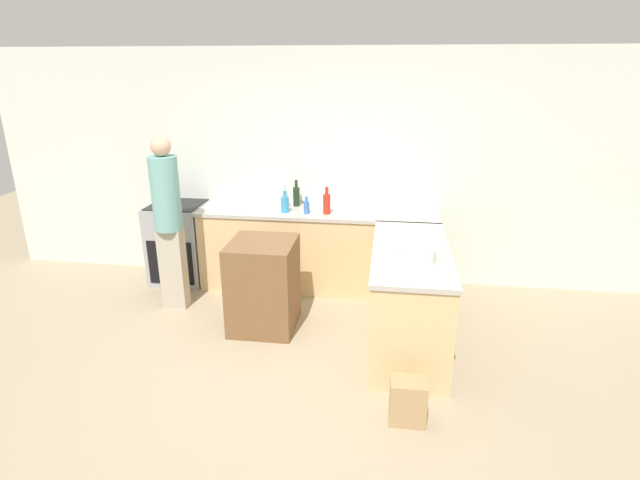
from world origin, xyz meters
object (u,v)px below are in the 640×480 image
paper_bag (408,401)px  dish_soap_bottle (285,204)px  hot_sauce_bottle (327,203)px  island_table (263,285)px  water_bottle_blue (307,207)px  person_by_range (168,217)px  vinegar_bottle_clear (284,198)px  range_oven (180,242)px  wine_bottle_dark (296,196)px  mixing_bowl (418,254)px

paper_bag → dish_soap_bottle: bearing=122.0°
hot_sauce_bottle → island_table: bearing=-119.6°
hot_sauce_bottle → water_bottle_blue: size_ratio=1.58×
person_by_range → paper_bag: (2.45, -1.55, -0.85)m
vinegar_bottle_clear → person_by_range: size_ratio=0.15×
range_oven → vinegar_bottle_clear: vinegar_bottle_clear is taller
range_oven → person_by_range: bearing=-72.7°
island_table → dish_soap_bottle: 1.08m
range_oven → dish_soap_bottle: (1.33, -0.12, 0.56)m
vinegar_bottle_clear → wine_bottle_dark: 0.16m
island_table → paper_bag: size_ratio=2.62×
dish_soap_bottle → person_by_range: (-1.10, -0.61, -0.02)m
person_by_range → water_bottle_blue: bearing=23.6°
person_by_range → island_table: bearing=-15.4°
vinegar_bottle_clear → water_bottle_blue: size_ratio=1.46×
range_oven → vinegar_bottle_clear: size_ratio=3.39×
wine_bottle_dark → water_bottle_blue: size_ratio=1.59×
island_table → hot_sauce_bottle: 1.21m
range_oven → wine_bottle_dark: 1.53m
island_table → mixing_bowl: size_ratio=2.92×
mixing_bowl → dish_soap_bottle: (-1.41, 1.26, 0.04)m
hot_sauce_bottle → dish_soap_bottle: hot_sauce_bottle is taller
hot_sauce_bottle → mixing_bowl: bearing=-53.6°
range_oven → mixing_bowl: (2.73, -1.38, 0.52)m
island_table → vinegar_bottle_clear: vinegar_bottle_clear is taller
paper_bag → vinegar_bottle_clear: bearing=120.9°
hot_sauce_bottle → paper_bag: 2.49m
range_oven → paper_bag: (2.68, -2.27, -0.30)m
hot_sauce_bottle → water_bottle_blue: 0.23m
vinegar_bottle_clear → wine_bottle_dark: (0.13, 0.10, 0.01)m
mixing_bowl → person_by_range: bearing=165.3°
water_bottle_blue → paper_bag: 2.55m
mixing_bowl → wine_bottle_dark: (-1.33, 1.54, 0.07)m
hot_sauce_bottle → water_bottle_blue: hot_sauce_bottle is taller
wine_bottle_dark → person_by_range: size_ratio=0.17×
mixing_bowl → person_by_range: person_by_range is taller
island_table → wine_bottle_dark: (0.12, 1.18, 0.61)m
range_oven → person_by_range: size_ratio=0.52×
vinegar_bottle_clear → person_by_range: (-1.06, -0.78, -0.03)m
water_bottle_blue → person_by_range: (-1.35, -0.59, 0.01)m
vinegar_bottle_clear → dish_soap_bottle: size_ratio=1.14×
range_oven → water_bottle_blue: size_ratio=4.94×
person_by_range → range_oven: bearing=107.3°
range_oven → mixing_bowl: mixing_bowl is taller
water_bottle_blue → paper_bag: (1.10, -2.14, -0.85)m
island_table → water_bottle_blue: bearing=71.8°
range_oven → paper_bag: 3.52m
dish_soap_bottle → water_bottle_blue: size_ratio=1.28×
vinegar_bottle_clear → wine_bottle_dark: bearing=39.2°
island_table → person_by_range: person_by_range is taller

